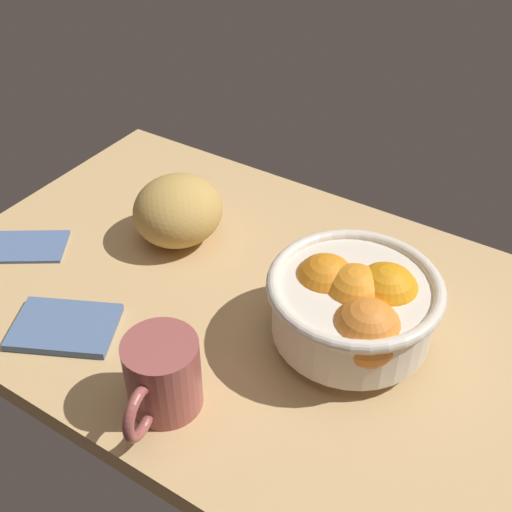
{
  "coord_description": "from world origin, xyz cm",
  "views": [
    {
      "loc": [
        36.41,
        -52.84,
        58.8
      ],
      "look_at": [
        1.12,
        2.65,
        5.0
      ],
      "focal_mm": 44.97,
      "sensor_mm": 36.0,
      "label": 1
    }
  ],
  "objects_px": {
    "napkin_folded": "(25,245)",
    "bread_loaf": "(178,210)",
    "fruit_bowl": "(354,305)",
    "napkin_spare": "(65,327)",
    "mug": "(162,377)"
  },
  "relations": [
    {
      "from": "bread_loaf",
      "to": "napkin_folded",
      "type": "xyz_separation_m",
      "value": [
        -0.18,
        -0.14,
        -0.04
      ]
    },
    {
      "from": "fruit_bowl",
      "to": "napkin_spare",
      "type": "bearing_deg",
      "value": -151.25
    },
    {
      "from": "bread_loaf",
      "to": "mug",
      "type": "height_order",
      "value": "bread_loaf"
    },
    {
      "from": "bread_loaf",
      "to": "napkin_spare",
      "type": "xyz_separation_m",
      "value": [
        -0.0,
        -0.23,
        -0.04
      ]
    },
    {
      "from": "fruit_bowl",
      "to": "bread_loaf",
      "type": "distance_m",
      "value": 0.32
    },
    {
      "from": "napkin_folded",
      "to": "fruit_bowl",
      "type": "bearing_deg",
      "value": 9.78
    },
    {
      "from": "napkin_spare",
      "to": "mug",
      "type": "relative_size",
      "value": 1.01
    },
    {
      "from": "napkin_folded",
      "to": "bread_loaf",
      "type": "bearing_deg",
      "value": 39.37
    },
    {
      "from": "fruit_bowl",
      "to": "napkin_spare",
      "type": "height_order",
      "value": "fruit_bowl"
    },
    {
      "from": "bread_loaf",
      "to": "napkin_folded",
      "type": "distance_m",
      "value": 0.23
    },
    {
      "from": "fruit_bowl",
      "to": "napkin_folded",
      "type": "bearing_deg",
      "value": -170.22
    },
    {
      "from": "napkin_spare",
      "to": "bread_loaf",
      "type": "bearing_deg",
      "value": 88.91
    },
    {
      "from": "bread_loaf",
      "to": "napkin_folded",
      "type": "bearing_deg",
      "value": -140.63
    },
    {
      "from": "bread_loaf",
      "to": "mug",
      "type": "distance_m",
      "value": 0.31
    },
    {
      "from": "mug",
      "to": "napkin_folded",
      "type": "bearing_deg",
      "value": 162.47
    }
  ]
}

